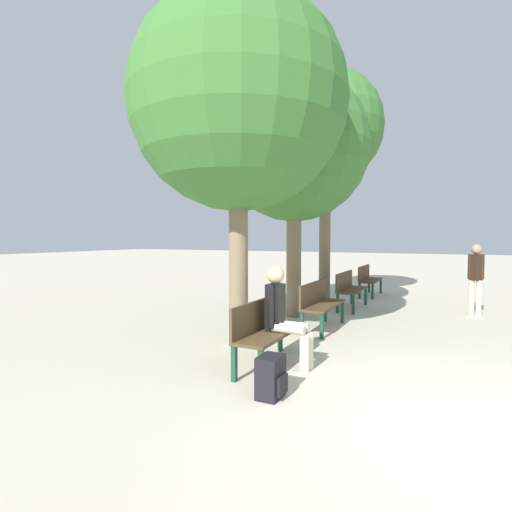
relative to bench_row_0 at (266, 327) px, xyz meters
The scene contains 11 objects.
ground_plane 2.35m from the bench_row_0, 17.04° to the right, with size 80.00×80.00×0.00m, color beige.
bench_row_0 is the anchor object (origin of this frame).
bench_row_1 2.40m from the bench_row_0, 90.00° to the left, with size 0.45×1.51×0.89m.
bench_row_2 4.80m from the bench_row_0, 90.00° to the left, with size 0.45×1.51×0.89m.
bench_row_3 7.21m from the bench_row_0, 90.00° to the left, with size 0.45×1.51×0.89m.
tree_row_0 3.55m from the bench_row_0, 136.71° to the left, with size 3.46×3.46×5.61m.
tree_row_1 4.65m from the bench_row_0, 104.66° to the left, with size 3.21×3.21×5.28m.
tree_row_2 7.05m from the bench_row_0, 98.74° to the left, with size 3.04×3.04×6.19m.
person_seated 0.31m from the bench_row_0, 15.32° to the left, with size 0.63×0.36×1.36m.
backpack 1.12m from the bench_row_0, 62.25° to the right, with size 0.28×0.33×0.46m.
pedestrian_near 5.74m from the bench_row_0, 61.84° to the left, with size 0.32×0.28×1.58m.
Camera 1 is at (0.04, -4.16, 1.74)m, focal length 28.00 mm.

